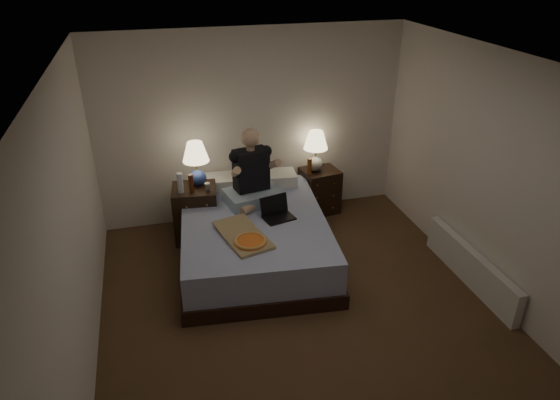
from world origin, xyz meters
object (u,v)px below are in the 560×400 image
object	(u,v)px
water_bottle	(180,183)
pizza_box	(250,242)
nightstand_left	(196,213)
person	(253,168)
nightstand_right	(319,190)
lamp_left	(196,164)
beer_bottle_right	(309,167)
soda_can	(207,187)
lamp_right	(315,151)
bed	(254,238)
laptop	(279,209)
radiator	(470,267)
beer_bottle_left	(191,183)

from	to	relation	value
water_bottle	pizza_box	distance (m)	1.31
nightstand_left	person	size ratio (longest dim) A/B	0.75
nightstand_right	lamp_left	xyz separation A→B (m)	(-1.68, -0.20, 0.67)
nightstand_right	pizza_box	size ratio (longest dim) A/B	0.81
beer_bottle_right	soda_can	bearing A→B (deg)	-168.23
lamp_left	pizza_box	xyz separation A→B (m)	(0.38, -1.30, -0.39)
nightstand_left	lamp_right	distance (m)	1.77
beer_bottle_right	nightstand_left	bearing A→B (deg)	-173.73
bed	laptop	size ratio (longest dim) A/B	6.42
nightstand_left	radiator	distance (m)	3.30
soda_can	laptop	size ratio (longest dim) A/B	0.29
soda_can	person	xyz separation A→B (m)	(0.53, -0.17, 0.26)
nightstand_right	beer_bottle_left	size ratio (longest dim) A/B	2.69
lamp_left	bed	bearing A→B (deg)	-53.75
water_bottle	pizza_box	world-z (taller)	water_bottle
beer_bottle_right	laptop	distance (m)	1.14
bed	nightstand_right	distance (m)	1.47
lamp_right	pizza_box	distance (m)	1.96
beer_bottle_left	soda_can	bearing A→B (deg)	-4.55
bed	soda_can	bearing A→B (deg)	135.62
beer_bottle_right	pizza_box	world-z (taller)	beer_bottle_right
bed	soda_can	size ratio (longest dim) A/B	21.81
lamp_left	radiator	distance (m)	3.37
bed	person	distance (m)	0.83
water_bottle	beer_bottle_right	bearing A→B (deg)	8.44
soda_can	beer_bottle_left	world-z (taller)	beer_bottle_left
nightstand_right	water_bottle	xyz separation A→B (m)	(-1.90, -0.35, 0.51)
lamp_right	person	xyz separation A→B (m)	(-0.98, -0.56, 0.11)
nightstand_right	beer_bottle_right	xyz separation A→B (m)	(-0.19, -0.10, 0.42)
beer_bottle_left	beer_bottle_right	world-z (taller)	beer_bottle_left
radiator	nightstand_left	bearing A→B (deg)	147.79
pizza_box	radiator	size ratio (longest dim) A/B	0.47
nightstand_right	person	bearing A→B (deg)	-160.16
person	laptop	bearing A→B (deg)	-78.73
soda_can	beer_bottle_left	size ratio (longest dim) A/B	0.43
beer_bottle_left	lamp_right	bearing A→B (deg)	12.62
water_bottle	beer_bottle_left	size ratio (longest dim) A/B	1.09
laptop	lamp_left	bearing A→B (deg)	120.94
pizza_box	radiator	bearing A→B (deg)	-27.13
lamp_left	beer_bottle_left	world-z (taller)	lamp_left
person	lamp_left	bearing A→B (deg)	138.61
nightstand_right	laptop	distance (m)	1.38
bed	soda_can	xyz separation A→B (m)	(-0.44, 0.53, 0.47)
lamp_left	beer_bottle_left	bearing A→B (deg)	-118.38
person	nightstand_left	bearing A→B (deg)	146.15
water_bottle	beer_bottle_right	distance (m)	1.73
soda_can	laptop	distance (m)	0.96
water_bottle	beer_bottle_left	world-z (taller)	water_bottle
nightstand_right	bed	bearing A→B (deg)	-148.90
pizza_box	bed	bearing A→B (deg)	60.30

